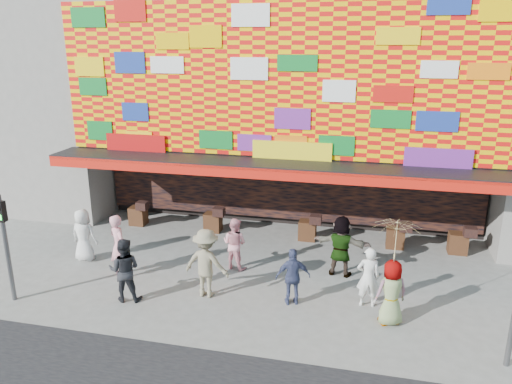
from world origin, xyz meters
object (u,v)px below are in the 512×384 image
signal_left (5,236)px  ped_b (119,246)px  parasol (396,241)px  ped_d (206,263)px  ped_f (341,246)px  ped_c (124,270)px  ped_g (391,293)px  ped_i (235,243)px  ped_e (293,277)px  ped_a (84,235)px  ped_h (368,277)px

signal_left → ped_b: signal_left is taller
parasol → ped_d: bearing=176.5°
ped_f → ped_c: bearing=34.7°
ped_c → parasol: size_ratio=0.89×
ped_g → ped_i: bearing=-50.1°
ped_d → ped_e: ped_d is taller
ped_a → ped_e: bearing=171.6°
ped_a → ped_h: 8.90m
ped_d → ped_i: ped_d is taller
signal_left → ped_h: signal_left is taller
ped_b → ped_g: ped_b is taller
ped_g → ped_a: bearing=-34.7°
ped_b → parasol: bearing=-152.1°
ped_d → ped_i: (0.28, 1.86, -0.16)m
ped_i → ped_g: bearing=170.8°
ped_b → ped_f: ped_b is taller
ped_f → ped_d: bearing=38.9°
ped_i → ped_d: bearing=97.4°
signal_left → ped_f: size_ratio=1.61×
ped_g → ped_i: 5.09m
ped_f → ped_i: ped_f is taller
signal_left → ped_c: size_ratio=1.69×
ped_f → signal_left: bearing=30.1°
ped_g → ped_f: bearing=-85.1°
signal_left → ped_e: size_ratio=1.89×
ped_a → ped_h: size_ratio=1.03×
ped_d → ped_h: 4.34m
ped_c → ped_f: (5.54, 2.87, 0.05)m
ped_e → signal_left: bearing=-6.5°
parasol → ped_c: bearing=-176.4°
ped_b → ped_g: (7.79, -0.83, -0.12)m
ped_g → parasol: size_ratio=0.85×
ped_c → ped_i: bearing=-143.9°
ped_e → ped_g: size_ratio=0.94×
ped_b → ped_c: size_ratio=1.09×
ped_a → ped_c: 3.22m
ped_c → parasol: parasol is taller
ped_i → signal_left: bearing=47.7°
parasol → ped_a: bearing=170.3°
ped_b → ped_i: bearing=-123.4°
ped_a → ped_d: 4.74m
signal_left → ped_c: 3.22m
ped_e → ped_i: size_ratio=0.98×
parasol → ped_i: bearing=154.9°
ped_h → ped_c: bearing=2.6°
ped_f → parasol: 3.10m
ped_a → ped_e: (6.93, -1.21, -0.06)m
ped_b → parasol: 7.93m
ped_a → ped_f: bearing=-172.6°
signal_left → ped_d: 5.32m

